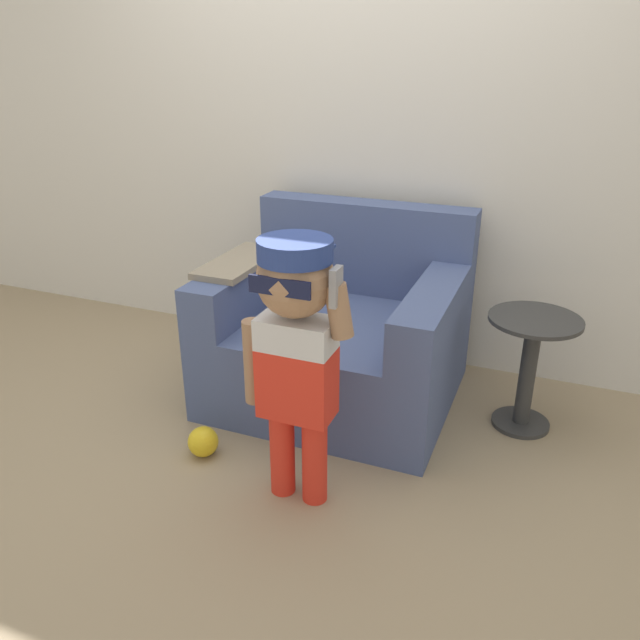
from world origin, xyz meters
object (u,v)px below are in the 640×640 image
object	(u,v)px
armchair	(340,334)
person_child	(296,334)
toy_ball	(203,442)
side_table	(529,362)

from	to	relation	value
armchair	person_child	bearing A→B (deg)	-80.65
person_child	toy_ball	bearing A→B (deg)	170.17
toy_ball	person_child	bearing A→B (deg)	-9.83
armchair	person_child	distance (m)	0.91
side_table	toy_ball	size ratio (longest dim) A/B	4.12
person_child	side_table	world-z (taller)	person_child
armchair	person_child	size ratio (longest dim) A/B	1.11
side_table	armchair	bearing A→B (deg)	-179.02
person_child	toy_ball	xyz separation A→B (m)	(-0.48, 0.08, -0.62)
armchair	toy_ball	size ratio (longest dim) A/B	8.73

